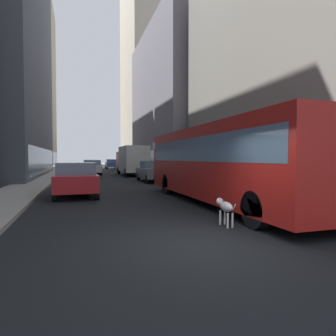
# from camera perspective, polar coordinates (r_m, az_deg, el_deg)

# --- Properties ---
(ground_plane) EXTENTS (120.00, 120.00, 0.00)m
(ground_plane) POSITION_cam_1_polar(r_m,az_deg,el_deg) (40.85, -13.54, -0.67)
(ground_plane) COLOR black
(sidewalk_left) EXTENTS (2.40, 110.00, 0.15)m
(sidewalk_left) POSITION_cam_1_polar(r_m,az_deg,el_deg) (40.86, -21.54, -0.65)
(sidewalk_left) COLOR gray
(sidewalk_left) RESTS_ON ground
(sidewalk_right) EXTENTS (2.40, 110.00, 0.15)m
(sidewalk_right) POSITION_cam_1_polar(r_m,az_deg,el_deg) (41.62, -5.69, -0.47)
(sidewalk_right) COLOR #ADA89E
(sidewalk_right) RESTS_ON ground
(building_left_far) EXTENTS (10.91, 15.22, 27.78)m
(building_left_far) POSITION_cam_1_polar(r_m,az_deg,el_deg) (54.10, -27.63, 14.61)
(building_left_far) COLOR #A0937F
(building_left_far) RESTS_ON ground
(building_right_mid) EXTENTS (11.81, 21.37, 18.75)m
(building_right_mid) POSITION_cam_1_polar(r_m,az_deg,el_deg) (40.48, 4.21, 12.68)
(building_right_mid) COLOR slate
(building_right_mid) RESTS_ON ground
(building_right_far) EXTENTS (10.64, 17.05, 37.74)m
(building_right_far) POSITION_cam_1_polar(r_m,az_deg,el_deg) (61.20, -3.02, 18.12)
(building_right_far) COLOR #B2A893
(building_right_far) RESTS_ON ground
(transit_bus) EXTENTS (2.78, 11.53, 3.05)m
(transit_bus) POSITION_cam_1_polar(r_m,az_deg,el_deg) (11.97, 10.16, 1.62)
(transit_bus) COLOR red
(transit_bus) RESTS_ON ground
(car_silver_sedan) EXTENTS (1.74, 4.35, 1.62)m
(car_silver_sedan) POSITION_cam_1_polar(r_m,az_deg,el_deg) (37.92, -15.07, 0.36)
(car_silver_sedan) COLOR #B7BABF
(car_silver_sedan) RESTS_ON ground
(car_red_coupe) EXTENTS (1.93, 4.63, 1.62)m
(car_red_coupe) POSITION_cam_1_polar(r_m,az_deg,el_deg) (14.96, -17.62, -2.02)
(car_red_coupe) COLOR red
(car_red_coupe) RESTS_ON ground
(car_blue_hatchback) EXTENTS (1.85, 3.98, 1.62)m
(car_blue_hatchback) POSITION_cam_1_polar(r_m,az_deg,el_deg) (50.54, -11.11, 0.78)
(car_blue_hatchback) COLOR #4C6BB7
(car_blue_hatchback) RESTS_ON ground
(car_white_van) EXTENTS (1.89, 4.39, 1.62)m
(car_white_van) POSITION_cam_1_polar(r_m,az_deg,el_deg) (33.05, -14.73, 0.14)
(car_white_van) COLOR silver
(car_white_van) RESTS_ON ground
(car_grey_wagon) EXTENTS (1.70, 4.24, 1.62)m
(car_grey_wagon) POSITION_cam_1_polar(r_m,az_deg,el_deg) (22.60, -3.20, -0.63)
(car_grey_wagon) COLOR slate
(car_grey_wagon) RESTS_ON ground
(box_truck) EXTENTS (2.30, 7.50, 3.05)m
(box_truck) POSITION_cam_1_polar(r_m,az_deg,el_deg) (31.08, -7.14, 1.63)
(box_truck) COLOR #A51919
(box_truck) RESTS_ON ground
(dalmatian_dog) EXTENTS (0.22, 0.96, 0.72)m
(dalmatian_dog) POSITION_cam_1_polar(r_m,az_deg,el_deg) (8.10, 11.17, -7.53)
(dalmatian_dog) COLOR white
(dalmatian_dog) RESTS_ON ground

